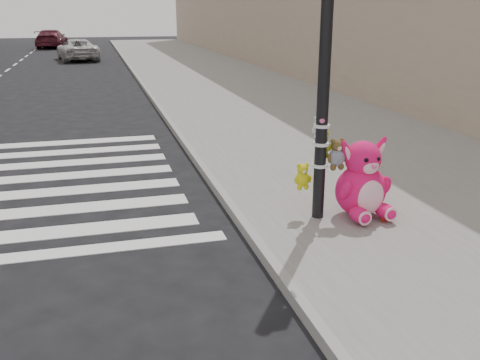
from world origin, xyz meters
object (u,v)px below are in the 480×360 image
object	(u,v)px
pink_bunny	(362,184)
red_teddy	(384,215)
signal_pole	(324,101)
car_white_near	(77,50)

from	to	relation	value
pink_bunny	red_teddy	distance (m)	0.52
signal_pole	red_teddy	distance (m)	1.77
signal_pole	pink_bunny	distance (m)	1.31
signal_pole	car_white_near	size ratio (longest dim) A/B	0.88
pink_bunny	car_white_near	world-z (taller)	pink_bunny
car_white_near	signal_pole	bearing A→B (deg)	89.59
signal_pole	red_teddy	size ratio (longest dim) A/B	20.93
pink_bunny	car_white_near	bearing A→B (deg)	93.09
signal_pole	car_white_near	bearing A→B (deg)	97.60
signal_pole	car_white_near	xyz separation A→B (m)	(-3.74, 28.04, -1.14)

